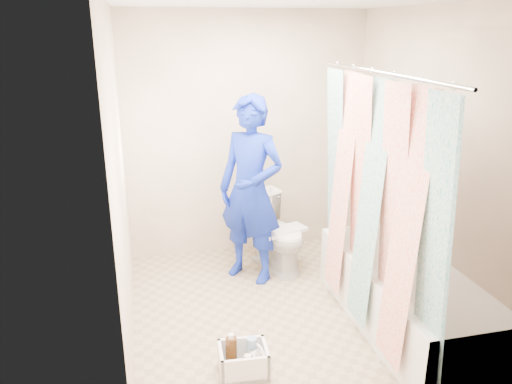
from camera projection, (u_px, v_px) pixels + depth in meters
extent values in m
plane|color=tan|center=(282.00, 310.00, 4.13)|extent=(2.60, 2.60, 0.00)
cube|color=silver|center=(288.00, 1.00, 3.38)|extent=(2.40, 2.60, 0.02)
cube|color=beige|center=(247.00, 136.00, 4.95)|extent=(2.40, 0.02, 2.40)
cube|color=beige|center=(357.00, 239.00, 2.56)|extent=(2.40, 0.02, 2.40)
cube|color=beige|center=(120.00, 182.00, 3.49)|extent=(0.02, 2.60, 2.40)
cube|color=beige|center=(427.00, 162.00, 4.02)|extent=(0.02, 2.60, 2.40)
cube|color=silver|center=(404.00, 297.00, 3.85)|extent=(0.70, 1.75, 0.50)
cube|color=white|center=(406.00, 273.00, 3.78)|extent=(0.58, 1.63, 0.06)
cylinder|color=silver|center=(382.00, 73.00, 3.24)|extent=(0.02, 1.90, 0.02)
cube|color=white|center=(372.00, 207.00, 3.53)|extent=(0.06, 1.75, 1.80)
imported|color=white|center=(277.00, 233.00, 4.77)|extent=(0.60, 0.79, 0.72)
cube|color=white|center=(284.00, 231.00, 4.66)|extent=(0.48, 0.32, 0.03)
cylinder|color=black|center=(259.00, 196.00, 4.78)|extent=(0.03, 0.03, 0.21)
cylinder|color=gold|center=(259.00, 185.00, 4.75)|extent=(0.06, 0.06, 0.03)
cylinder|color=white|center=(271.00, 196.00, 4.86)|extent=(0.03, 0.03, 0.17)
imported|color=#1021A3|center=(251.00, 190.00, 4.44)|extent=(0.73, 0.72, 1.70)
cube|color=white|center=(243.00, 370.00, 3.39)|extent=(0.34, 0.28, 0.03)
cube|color=white|center=(221.00, 363.00, 3.34)|extent=(0.04, 0.26, 0.20)
cube|color=white|center=(265.00, 358.00, 3.39)|extent=(0.04, 0.26, 0.20)
cube|color=white|center=(246.00, 372.00, 3.25)|extent=(0.33, 0.04, 0.20)
cube|color=white|center=(241.00, 350.00, 3.47)|extent=(0.33, 0.04, 0.20)
cylinder|color=#42240D|center=(231.00, 352.00, 3.38)|extent=(0.08, 0.08, 0.22)
cylinder|color=white|center=(252.00, 350.00, 3.41)|extent=(0.07, 0.07, 0.20)
cylinder|color=beige|center=(248.00, 364.00, 3.31)|extent=(0.05, 0.05, 0.14)
cylinder|color=#42240D|center=(233.00, 372.00, 3.30)|extent=(0.07, 0.07, 0.07)
cylinder|color=gold|center=(233.00, 367.00, 3.29)|extent=(0.07, 0.07, 0.01)
imported|color=white|center=(259.00, 358.00, 3.32)|extent=(0.12, 0.12, 0.21)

